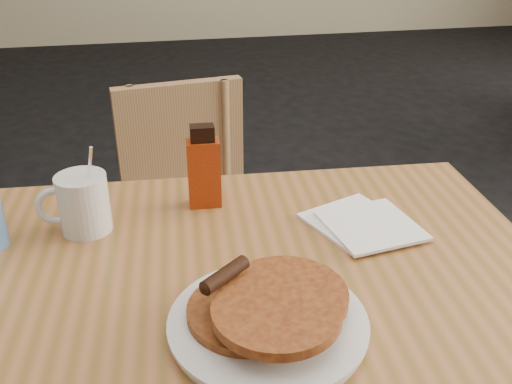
# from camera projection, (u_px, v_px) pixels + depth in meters

# --- Properties ---
(main_table) EXTENTS (1.21, 0.86, 0.75)m
(main_table) POSITION_uv_depth(u_px,v_px,m) (211.00, 303.00, 0.91)
(main_table) COLOR #A4643A
(main_table) RESTS_ON floor
(chair_main_far) EXTENTS (0.42, 0.42, 0.82)m
(chair_main_far) POSITION_uv_depth(u_px,v_px,m) (187.00, 202.00, 1.67)
(chair_main_far) COLOR #A2804C
(chair_main_far) RESTS_ON floor
(pancake_plate) EXTENTS (0.28, 0.28, 0.08)m
(pancake_plate) POSITION_uv_depth(u_px,v_px,m) (269.00, 315.00, 0.78)
(pancake_plate) COLOR silver
(pancake_plate) RESTS_ON main_table
(coffee_mug) EXTENTS (0.13, 0.09, 0.17)m
(coffee_mug) POSITION_uv_depth(u_px,v_px,m) (82.00, 203.00, 1.00)
(coffee_mug) COLOR silver
(coffee_mug) RESTS_ON main_table
(syrup_bottle) EXTENTS (0.06, 0.04, 0.16)m
(syrup_bottle) POSITION_uv_depth(u_px,v_px,m) (204.00, 169.00, 1.07)
(syrup_bottle) COLOR maroon
(syrup_bottle) RESTS_ON main_table
(napkin_stack) EXTENTS (0.21, 0.22, 0.01)m
(napkin_stack) POSITION_uv_depth(u_px,v_px,m) (363.00, 224.00, 1.03)
(napkin_stack) COLOR white
(napkin_stack) RESTS_ON main_table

